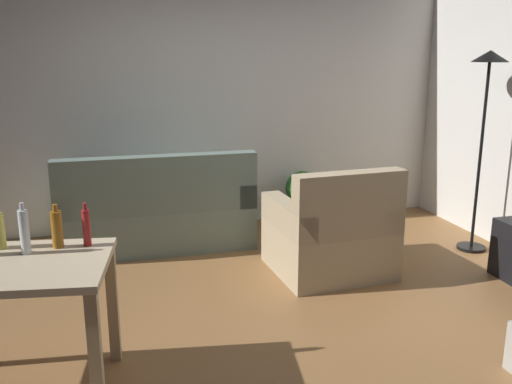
{
  "coord_description": "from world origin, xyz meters",
  "views": [
    {
      "loc": [
        -0.98,
        -3.53,
        1.82
      ],
      "look_at": [
        0.1,
        0.5,
        0.75
      ],
      "focal_mm": 39.26,
      "sensor_mm": 36.0,
      "label": 1
    }
  ],
  "objects_px": {
    "torchiere_lamp": "(486,97)",
    "bottle_red": "(86,227)",
    "couch": "(157,215)",
    "potted_plant": "(302,193)",
    "bottle_clear": "(24,231)",
    "bottle_amber": "(57,229)",
    "armchair": "(332,236)"
  },
  "relations": [
    {
      "from": "potted_plant",
      "to": "armchair",
      "type": "height_order",
      "value": "armchair"
    },
    {
      "from": "torchiere_lamp",
      "to": "bottle_clear",
      "type": "distance_m",
      "value": 3.92
    },
    {
      "from": "bottle_clear",
      "to": "couch",
      "type": "bearing_deg",
      "value": 67.82
    },
    {
      "from": "bottle_clear",
      "to": "torchiere_lamp",
      "type": "bearing_deg",
      "value": 18.56
    },
    {
      "from": "couch",
      "to": "potted_plant",
      "type": "height_order",
      "value": "couch"
    },
    {
      "from": "bottle_red",
      "to": "couch",
      "type": "bearing_deg",
      "value": 75.13
    },
    {
      "from": "torchiere_lamp",
      "to": "armchair",
      "type": "xyz_separation_m",
      "value": [
        -1.49,
        -0.2,
        -1.09
      ]
    },
    {
      "from": "bottle_amber",
      "to": "bottle_red",
      "type": "relative_size",
      "value": 1.01
    },
    {
      "from": "armchair",
      "to": "torchiere_lamp",
      "type": "bearing_deg",
      "value": -176.17
    },
    {
      "from": "torchiere_lamp",
      "to": "bottle_amber",
      "type": "relative_size",
      "value": 7.4
    },
    {
      "from": "potted_plant",
      "to": "armchair",
      "type": "bearing_deg",
      "value": -99.37
    },
    {
      "from": "potted_plant",
      "to": "bottle_clear",
      "type": "relative_size",
      "value": 2.03
    },
    {
      "from": "couch",
      "to": "bottle_clear",
      "type": "xyz_separation_m",
      "value": [
        -0.85,
        -2.09,
        0.58
      ]
    },
    {
      "from": "couch",
      "to": "potted_plant",
      "type": "bearing_deg",
      "value": -168.69
    },
    {
      "from": "bottle_red",
      "to": "bottle_clear",
      "type": "bearing_deg",
      "value": -170.35
    },
    {
      "from": "bottle_clear",
      "to": "bottle_amber",
      "type": "distance_m",
      "value": 0.17
    },
    {
      "from": "couch",
      "to": "bottle_red",
      "type": "height_order",
      "value": "bottle_red"
    },
    {
      "from": "couch",
      "to": "bottle_clear",
      "type": "height_order",
      "value": "bottle_clear"
    },
    {
      "from": "couch",
      "to": "potted_plant",
      "type": "relative_size",
      "value": 3.11
    },
    {
      "from": "torchiere_lamp",
      "to": "bottle_red",
      "type": "relative_size",
      "value": 7.44
    },
    {
      "from": "bottle_amber",
      "to": "bottle_red",
      "type": "xyz_separation_m",
      "value": [
        0.15,
        -0.01,
        -0.0
      ]
    },
    {
      "from": "potted_plant",
      "to": "bottle_amber",
      "type": "xyz_separation_m",
      "value": [
        -2.26,
        -2.35,
        0.54
      ]
    },
    {
      "from": "torchiere_lamp",
      "to": "armchair",
      "type": "distance_m",
      "value": 1.86
    },
    {
      "from": "bottle_clear",
      "to": "bottle_amber",
      "type": "relative_size",
      "value": 1.15
    },
    {
      "from": "potted_plant",
      "to": "bottle_clear",
      "type": "height_order",
      "value": "bottle_clear"
    },
    {
      "from": "potted_plant",
      "to": "bottle_clear",
      "type": "bearing_deg",
      "value": -135.12
    },
    {
      "from": "potted_plant",
      "to": "torchiere_lamp",
      "type": "bearing_deg",
      "value": -42.68
    },
    {
      "from": "torchiere_lamp",
      "to": "armchair",
      "type": "bearing_deg",
      "value": -172.54
    },
    {
      "from": "couch",
      "to": "armchair",
      "type": "xyz_separation_m",
      "value": [
        1.34,
        -1.05,
        0.01
      ]
    },
    {
      "from": "armchair",
      "to": "bottle_red",
      "type": "height_order",
      "value": "bottle_red"
    },
    {
      "from": "couch",
      "to": "armchair",
      "type": "distance_m",
      "value": 1.7
    },
    {
      "from": "torchiere_lamp",
      "to": "bottle_clear",
      "type": "height_order",
      "value": "torchiere_lamp"
    }
  ]
}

